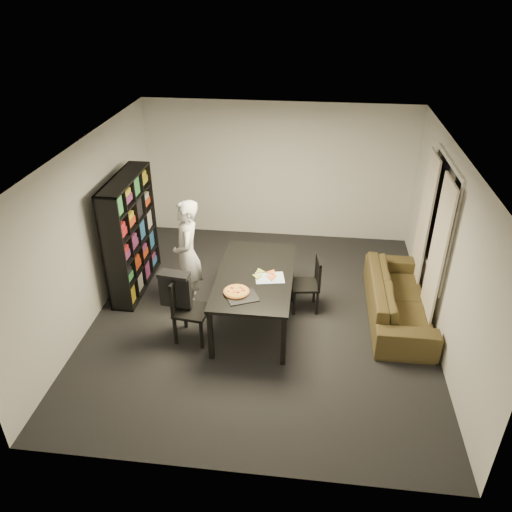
# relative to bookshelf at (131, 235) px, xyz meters

# --- Properties ---
(room) EXTENTS (5.01, 5.51, 2.61)m
(room) POSITION_rel_bookshelf_xyz_m (2.16, -0.60, 0.35)
(room) COLOR black
(room) RESTS_ON ground
(window_pane) EXTENTS (0.02, 1.40, 1.60)m
(window_pane) POSITION_rel_bookshelf_xyz_m (4.64, -0.00, 0.55)
(window_pane) COLOR black
(window_pane) RESTS_ON room
(window_frame) EXTENTS (0.03, 1.52, 1.72)m
(window_frame) POSITION_rel_bookshelf_xyz_m (4.64, -0.00, 0.55)
(window_frame) COLOR white
(window_frame) RESTS_ON room
(curtain_left) EXTENTS (0.03, 0.70, 2.25)m
(curtain_left) POSITION_rel_bookshelf_xyz_m (4.56, -0.52, 0.20)
(curtain_left) COLOR silver
(curtain_left) RESTS_ON room
(curtain_right) EXTENTS (0.03, 0.70, 2.25)m
(curtain_right) POSITION_rel_bookshelf_xyz_m (4.56, 0.52, 0.20)
(curtain_right) COLOR silver
(curtain_right) RESTS_ON room
(bookshelf) EXTENTS (0.35, 1.50, 1.90)m
(bookshelf) POSITION_rel_bookshelf_xyz_m (0.00, 0.00, 0.00)
(bookshelf) COLOR black
(bookshelf) RESTS_ON room
(dining_table) EXTENTS (1.07, 1.93, 0.81)m
(dining_table) POSITION_rel_bookshelf_xyz_m (2.06, -0.71, -0.22)
(dining_table) COLOR black
(dining_table) RESTS_ON room
(chair_left) EXTENTS (0.50, 0.50, 0.97)m
(chair_left) POSITION_rel_bookshelf_xyz_m (1.15, -1.21, -0.40)
(chair_left) COLOR black
(chair_left) RESTS_ON room
(chair_right) EXTENTS (0.46, 0.46, 0.88)m
(chair_right) POSITION_rel_bookshelf_xyz_m (2.86, -0.30, -0.45)
(chair_right) COLOR black
(chair_right) RESTS_ON room
(draped_jacket) EXTENTS (0.46, 0.24, 0.54)m
(draped_jacket) POSITION_rel_bookshelf_xyz_m (1.02, -1.19, -0.15)
(draped_jacket) COLOR black
(draped_jacket) RESTS_ON chair_left
(person) EXTENTS (0.56, 0.72, 1.74)m
(person) POSITION_rel_bookshelf_xyz_m (1.00, -0.38, -0.08)
(person) COLOR white
(person) RESTS_ON room
(baking_tray) EXTENTS (0.50, 0.46, 0.01)m
(baking_tray) POSITION_rel_bookshelf_xyz_m (1.96, -1.30, -0.14)
(baking_tray) COLOR black
(baking_tray) RESTS_ON dining_table
(pepperoni_pizza) EXTENTS (0.35, 0.35, 0.03)m
(pepperoni_pizza) POSITION_rel_bookshelf_xyz_m (1.87, -1.22, -0.12)
(pepperoni_pizza) COLOR #A15E2E
(pepperoni_pizza) RESTS_ON dining_table
(kitchen_towel) EXTENTS (0.45, 0.37, 0.01)m
(kitchen_towel) POSITION_rel_bookshelf_xyz_m (2.28, -0.79, -0.14)
(kitchen_towel) COLOR white
(kitchen_towel) RESTS_ON dining_table
(pizza_slices) EXTENTS (0.41, 0.36, 0.01)m
(pizza_slices) POSITION_rel_bookshelf_xyz_m (2.21, -0.72, -0.13)
(pizza_slices) COLOR gold
(pizza_slices) RESTS_ON dining_table
(sofa) EXTENTS (0.85, 2.18, 0.64)m
(sofa) POSITION_rel_bookshelf_xyz_m (4.18, -0.35, -0.63)
(sofa) COLOR #44371B
(sofa) RESTS_ON room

